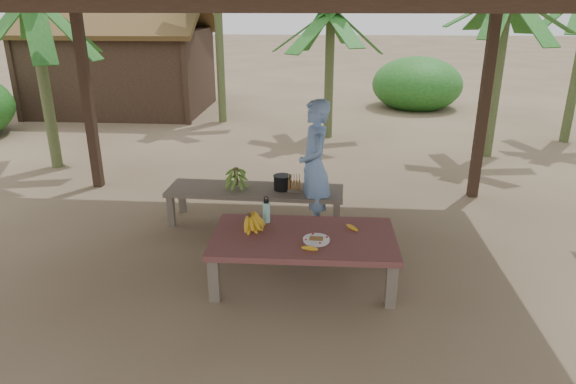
# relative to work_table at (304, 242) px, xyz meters

# --- Properties ---
(ground) EXTENTS (80.00, 80.00, 0.00)m
(ground) POSITION_rel_work_table_xyz_m (-0.47, 0.30, -0.43)
(ground) COLOR brown
(ground) RESTS_ON ground
(work_table) EXTENTS (1.81, 1.02, 0.50)m
(work_table) POSITION_rel_work_table_xyz_m (0.00, 0.00, 0.00)
(work_table) COLOR brown
(work_table) RESTS_ON ground
(bench) EXTENTS (2.22, 0.66, 0.45)m
(bench) POSITION_rel_work_table_xyz_m (-0.68, 1.42, -0.04)
(bench) COLOR brown
(bench) RESTS_ON ground
(ripe_banana_bunch) EXTENTS (0.35, 0.32, 0.18)m
(ripe_banana_bunch) POSITION_rel_work_table_xyz_m (-0.56, 0.12, 0.16)
(ripe_banana_bunch) COLOR yellow
(ripe_banana_bunch) RESTS_ON work_table
(plate) EXTENTS (0.26, 0.26, 0.04)m
(plate) POSITION_rel_work_table_xyz_m (0.13, -0.13, 0.08)
(plate) COLOR white
(plate) RESTS_ON work_table
(loose_banana_front) EXTENTS (0.16, 0.06, 0.04)m
(loose_banana_front) POSITION_rel_work_table_xyz_m (0.07, -0.32, 0.09)
(loose_banana_front) COLOR yellow
(loose_banana_front) RESTS_ON work_table
(loose_banana_side) EXTENTS (0.14, 0.13, 0.04)m
(loose_banana_side) POSITION_rel_work_table_xyz_m (0.48, 0.18, 0.09)
(loose_banana_side) COLOR yellow
(loose_banana_side) RESTS_ON work_table
(water_flask) EXTENTS (0.08, 0.08, 0.29)m
(water_flask) POSITION_rel_work_table_xyz_m (-0.40, 0.30, 0.18)
(water_flask) COLOR #44D6D2
(water_flask) RESTS_ON work_table
(green_banana_stalk) EXTENTS (0.26, 0.26, 0.29)m
(green_banana_stalk) POSITION_rel_work_table_xyz_m (-0.92, 1.43, 0.16)
(green_banana_stalk) COLOR #598C2D
(green_banana_stalk) RESTS_ON bench
(cooking_pot) EXTENTS (0.21, 0.21, 0.18)m
(cooking_pot) POSITION_rel_work_table_xyz_m (-0.34, 1.43, 0.10)
(cooking_pot) COLOR black
(cooking_pot) RESTS_ON bench
(skewer_rack) EXTENTS (0.18, 0.09, 0.24)m
(skewer_rack) POSITION_rel_work_table_xyz_m (-0.18, 1.36, 0.14)
(skewer_rack) COLOR #A57F47
(skewer_rack) RESTS_ON bench
(woman) EXTENTS (0.50, 0.66, 1.61)m
(woman) POSITION_rel_work_table_xyz_m (0.06, 1.27, 0.37)
(woman) COLOR #769DE0
(woman) RESTS_ON ground
(hut) EXTENTS (4.40, 3.43, 2.85)m
(hut) POSITION_rel_work_table_xyz_m (-4.97, 8.30, 0.67)
(hut) COLOR black
(hut) RESTS_ON ground
(banana_plant_ne) EXTENTS (1.80, 1.80, 3.05)m
(banana_plant_ne) POSITION_rel_work_table_xyz_m (3.12, 4.73, 2.12)
(banana_plant_ne) COLOR #596638
(banana_plant_ne) RESTS_ON ground
(banana_plant_n) EXTENTS (1.80, 1.80, 2.72)m
(banana_plant_n) POSITION_rel_work_table_xyz_m (0.22, 5.89, 1.80)
(banana_plant_n) COLOR #596638
(banana_plant_n) RESTS_ON ground
(banana_plant_w) EXTENTS (1.80, 1.80, 2.91)m
(banana_plant_w) POSITION_rel_work_table_xyz_m (-4.38, 3.48, 2.00)
(banana_plant_w) COLOR #596638
(banana_plant_w) RESTS_ON ground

